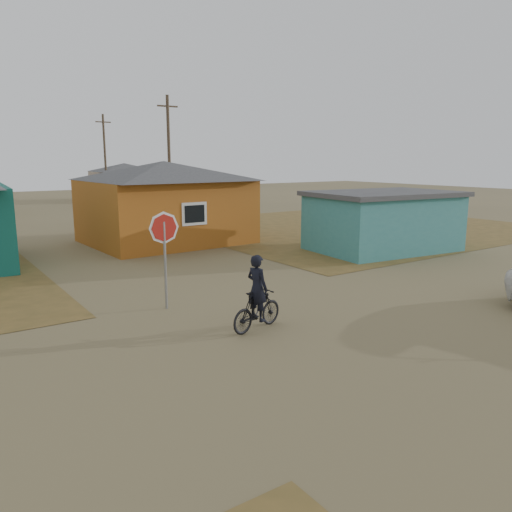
{
  "coord_description": "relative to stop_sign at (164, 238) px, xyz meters",
  "views": [
    {
      "loc": [
        -7.55,
        -8.37,
        3.98
      ],
      "look_at": [
        0.27,
        3.0,
        1.3
      ],
      "focal_mm": 35.0,
      "sensor_mm": 36.0,
      "label": 1
    }
  ],
  "objects": [
    {
      "name": "ground",
      "position": [
        2.17,
        -3.73,
        -1.93
      ],
      "size": [
        120.0,
        120.0,
        0.0
      ],
      "primitive_type": "plane",
      "color": "olive"
    },
    {
      "name": "grass_ne",
      "position": [
        16.17,
        9.27,
        -1.92
      ],
      "size": [
        20.0,
        18.0,
        0.0
      ],
      "primitive_type": "cube",
      "color": "brown",
      "rests_on": "ground"
    },
    {
      "name": "house_yellow",
      "position": [
        4.67,
        10.27,
        0.08
      ],
      "size": [
        7.72,
        6.76,
        3.9
      ],
      "color": "#A75A19",
      "rests_on": "ground"
    },
    {
      "name": "shed_turquoise",
      "position": [
        11.67,
        2.77,
        -0.62
      ],
      "size": [
        6.71,
        4.93,
        2.6
      ],
      "color": "teal",
      "rests_on": "ground"
    },
    {
      "name": "house_beige_east",
      "position": [
        12.17,
        36.27,
        -0.07
      ],
      "size": [
        6.95,
        6.05,
        3.6
      ],
      "color": "gray",
      "rests_on": "ground"
    },
    {
      "name": "utility_pole_near",
      "position": [
        8.67,
        18.27,
        2.21
      ],
      "size": [
        1.4,
        0.2,
        8.0
      ],
      "color": "#4E3F2F",
      "rests_on": "ground"
    },
    {
      "name": "utility_pole_far",
      "position": [
        9.67,
        34.27,
        2.21
      ],
      "size": [
        1.4,
        0.2,
        8.0
      ],
      "color": "#4E3F2F",
      "rests_on": "ground"
    },
    {
      "name": "stop_sign",
      "position": [
        0.0,
        0.0,
        0.0
      ],
      "size": [
        0.83,
        0.33,
        2.64
      ],
      "color": "gray",
      "rests_on": "ground"
    },
    {
      "name": "cyclist",
      "position": [
        1.06,
        -2.78,
        -1.27
      ],
      "size": [
        1.67,
        0.81,
        1.81
      ],
      "color": "black",
      "rests_on": "ground"
    }
  ]
}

